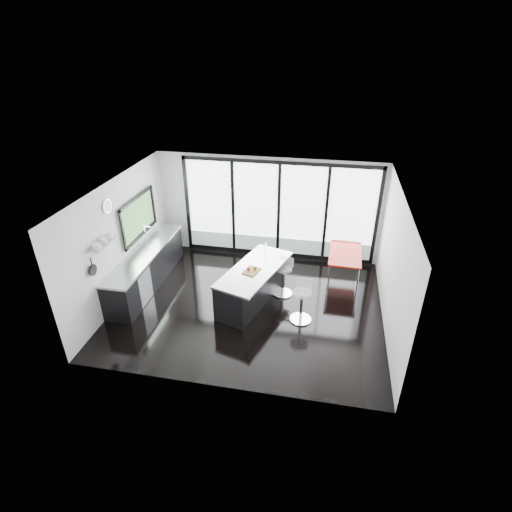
% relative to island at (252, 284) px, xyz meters
% --- Properties ---
extents(floor, '(6.00, 5.00, 0.00)m').
position_rel_island_xyz_m(floor, '(-0.02, -0.20, -0.46)').
color(floor, black).
rests_on(floor, ground).
extents(ceiling, '(6.00, 5.00, 0.00)m').
position_rel_island_xyz_m(ceiling, '(-0.02, -0.20, 2.34)').
color(ceiling, white).
rests_on(ceiling, wall_back).
extents(wall_back, '(6.00, 0.09, 2.80)m').
position_rel_island_xyz_m(wall_back, '(0.25, 2.26, 0.81)').
color(wall_back, silver).
rests_on(wall_back, ground).
extents(wall_front, '(6.00, 0.00, 2.80)m').
position_rel_island_xyz_m(wall_front, '(-0.02, -2.70, 0.94)').
color(wall_front, silver).
rests_on(wall_front, ground).
extents(wall_left, '(0.26, 5.00, 2.80)m').
position_rel_island_xyz_m(wall_left, '(-3.00, 0.07, 1.11)').
color(wall_left, silver).
rests_on(wall_left, ground).
extents(wall_right, '(0.00, 5.00, 2.80)m').
position_rel_island_xyz_m(wall_right, '(2.98, -0.20, 0.94)').
color(wall_right, silver).
rests_on(wall_right, ground).
extents(counter_cabinets, '(0.69, 3.24, 1.36)m').
position_rel_island_xyz_m(counter_cabinets, '(-2.70, 0.20, 0.01)').
color(counter_cabinets, black).
rests_on(counter_cabinets, floor).
extents(island, '(1.54, 2.38, 1.17)m').
position_rel_island_xyz_m(island, '(0.00, 0.00, 0.00)').
color(island, black).
rests_on(island, floor).
extents(bar_stool_near, '(0.51, 0.51, 0.75)m').
position_rel_island_xyz_m(bar_stool_near, '(1.19, -0.52, -0.08)').
color(bar_stool_near, silver).
rests_on(bar_stool_near, floor).
extents(bar_stool_far, '(0.60, 0.60, 0.73)m').
position_rel_island_xyz_m(bar_stool_far, '(0.67, 0.41, -0.09)').
color(bar_stool_far, silver).
rests_on(bar_stool_far, floor).
extents(red_table, '(0.82, 1.39, 0.73)m').
position_rel_island_xyz_m(red_table, '(2.09, 1.41, -0.09)').
color(red_table, '#9C0D02').
rests_on(red_table, floor).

